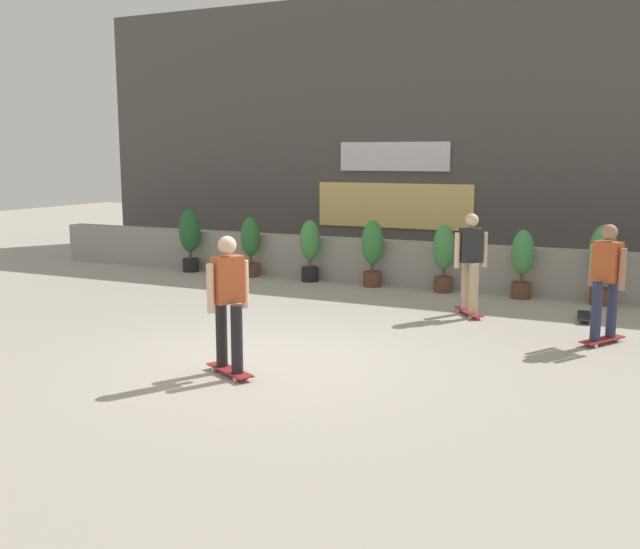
{
  "coord_description": "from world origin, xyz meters",
  "views": [
    {
      "loc": [
        4.42,
        -7.96,
        2.63
      ],
      "look_at": [
        0.0,
        1.5,
        0.9
      ],
      "focal_mm": 40.52,
      "sensor_mm": 36.0,
      "label": 1
    }
  ],
  "objects_px": {
    "potted_plant_6": "(603,259)",
    "skater_foreground": "(228,299)",
    "potted_plant_0": "(190,236)",
    "potted_plant_5": "(522,261)",
    "potted_plant_1": "(250,244)",
    "skater_far_right": "(471,259)",
    "potted_plant_4": "(444,255)",
    "potted_plant_3": "(372,249)",
    "skateboard_near_camera": "(584,316)",
    "skater_by_wall_left": "(606,278)",
    "potted_plant_2": "(310,247)"
  },
  "relations": [
    {
      "from": "skater_far_right",
      "to": "skateboard_near_camera",
      "type": "height_order",
      "value": "skater_far_right"
    },
    {
      "from": "skater_by_wall_left",
      "to": "potted_plant_3",
      "type": "bearing_deg",
      "value": 147.79
    },
    {
      "from": "potted_plant_4",
      "to": "potted_plant_6",
      "type": "xyz_separation_m",
      "value": [
        2.87,
        0.0,
        0.09
      ]
    },
    {
      "from": "potted_plant_3",
      "to": "skater_far_right",
      "type": "height_order",
      "value": "skater_far_right"
    },
    {
      "from": "potted_plant_1",
      "to": "potted_plant_2",
      "type": "xyz_separation_m",
      "value": [
        1.44,
        -0.0,
        -0.01
      ]
    },
    {
      "from": "potted_plant_1",
      "to": "skateboard_near_camera",
      "type": "height_order",
      "value": "potted_plant_1"
    },
    {
      "from": "potted_plant_5",
      "to": "skater_far_right",
      "type": "distance_m",
      "value": 1.94
    },
    {
      "from": "potted_plant_1",
      "to": "potted_plant_0",
      "type": "bearing_deg",
      "value": 180.0
    },
    {
      "from": "potted_plant_6",
      "to": "skater_foreground",
      "type": "bearing_deg",
      "value": -120.46
    },
    {
      "from": "potted_plant_4",
      "to": "skater_by_wall_left",
      "type": "bearing_deg",
      "value": -42.89
    },
    {
      "from": "potted_plant_3",
      "to": "skater_foreground",
      "type": "relative_size",
      "value": 0.79
    },
    {
      "from": "potted_plant_2",
      "to": "skater_by_wall_left",
      "type": "relative_size",
      "value": 0.76
    },
    {
      "from": "potted_plant_1",
      "to": "skateboard_near_camera",
      "type": "distance_m",
      "value": 7.21
    },
    {
      "from": "potted_plant_0",
      "to": "potted_plant_4",
      "type": "height_order",
      "value": "potted_plant_0"
    },
    {
      "from": "potted_plant_0",
      "to": "potted_plant_5",
      "type": "height_order",
      "value": "potted_plant_0"
    },
    {
      "from": "skater_by_wall_left",
      "to": "skater_foreground",
      "type": "relative_size",
      "value": 1.0
    },
    {
      "from": "potted_plant_0",
      "to": "skater_far_right",
      "type": "xyz_separation_m",
      "value": [
        6.86,
        -1.85,
        0.12
      ]
    },
    {
      "from": "potted_plant_1",
      "to": "skater_foreground",
      "type": "xyz_separation_m",
      "value": [
        3.44,
        -6.36,
        0.21
      ]
    },
    {
      "from": "potted_plant_5",
      "to": "potted_plant_0",
      "type": "bearing_deg",
      "value": -180.0
    },
    {
      "from": "potted_plant_5",
      "to": "skateboard_near_camera",
      "type": "xyz_separation_m",
      "value": [
        1.24,
        -1.39,
        -0.64
      ]
    },
    {
      "from": "potted_plant_0",
      "to": "skateboard_near_camera",
      "type": "xyz_separation_m",
      "value": [
        8.63,
        -1.39,
        -0.76
      ]
    },
    {
      "from": "skater_foreground",
      "to": "skater_by_wall_left",
      "type": "bearing_deg",
      "value": 41.16
    },
    {
      "from": "potted_plant_0",
      "to": "potted_plant_1",
      "type": "height_order",
      "value": "potted_plant_0"
    },
    {
      "from": "potted_plant_0",
      "to": "potted_plant_3",
      "type": "distance_m",
      "value": 4.43
    },
    {
      "from": "potted_plant_1",
      "to": "potted_plant_3",
      "type": "bearing_deg",
      "value": 0.0
    },
    {
      "from": "potted_plant_6",
      "to": "skateboard_near_camera",
      "type": "distance_m",
      "value": 1.59
    },
    {
      "from": "potted_plant_0",
      "to": "potted_plant_6",
      "type": "bearing_deg",
      "value": 0.0
    },
    {
      "from": "potted_plant_3",
      "to": "skater_far_right",
      "type": "xyz_separation_m",
      "value": [
        2.43,
        -1.85,
        0.18
      ]
    },
    {
      "from": "potted_plant_5",
      "to": "potted_plant_6",
      "type": "bearing_deg",
      "value": -0.0
    },
    {
      "from": "potted_plant_3",
      "to": "skater_by_wall_left",
      "type": "bearing_deg",
      "value": -32.21
    },
    {
      "from": "potted_plant_5",
      "to": "potted_plant_4",
      "type": "bearing_deg",
      "value": -180.0
    },
    {
      "from": "potted_plant_6",
      "to": "skater_foreground",
      "type": "distance_m",
      "value": 7.38
    },
    {
      "from": "potted_plant_6",
      "to": "skater_far_right",
      "type": "bearing_deg",
      "value": -135.86
    },
    {
      "from": "potted_plant_3",
      "to": "skater_foreground",
      "type": "bearing_deg",
      "value": -84.62
    },
    {
      "from": "potted_plant_4",
      "to": "potted_plant_2",
      "type": "bearing_deg",
      "value": -180.0
    },
    {
      "from": "skater_foreground",
      "to": "skater_far_right",
      "type": "height_order",
      "value": "same"
    },
    {
      "from": "potted_plant_3",
      "to": "skater_foreground",
      "type": "height_order",
      "value": "skater_foreground"
    },
    {
      "from": "potted_plant_2",
      "to": "potted_plant_3",
      "type": "bearing_deg",
      "value": 0.0
    },
    {
      "from": "potted_plant_5",
      "to": "skateboard_near_camera",
      "type": "bearing_deg",
      "value": -48.25
    },
    {
      "from": "potted_plant_4",
      "to": "potted_plant_5",
      "type": "xyz_separation_m",
      "value": [
        1.49,
        0.0,
        -0.03
      ]
    },
    {
      "from": "potted_plant_4",
      "to": "potted_plant_6",
      "type": "bearing_deg",
      "value": 0.0
    },
    {
      "from": "potted_plant_0",
      "to": "potted_plant_6",
      "type": "distance_m",
      "value": 8.77
    },
    {
      "from": "potted_plant_0",
      "to": "skater_far_right",
      "type": "bearing_deg",
      "value": -15.12
    },
    {
      "from": "potted_plant_0",
      "to": "potted_plant_4",
      "type": "relative_size",
      "value": 1.09
    },
    {
      "from": "potted_plant_1",
      "to": "skater_far_right",
      "type": "distance_m",
      "value": 5.59
    },
    {
      "from": "potted_plant_1",
      "to": "potted_plant_5",
      "type": "height_order",
      "value": "potted_plant_1"
    },
    {
      "from": "potted_plant_4",
      "to": "potted_plant_1",
      "type": "bearing_deg",
      "value": 180.0
    },
    {
      "from": "potted_plant_4",
      "to": "skateboard_near_camera",
      "type": "distance_m",
      "value": 3.13
    },
    {
      "from": "potted_plant_5",
      "to": "skater_by_wall_left",
      "type": "distance_m",
      "value": 3.31
    },
    {
      "from": "potted_plant_1",
      "to": "potted_plant_6",
      "type": "xyz_separation_m",
      "value": [
        7.18,
        0.0,
        0.1
      ]
    }
  ]
}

